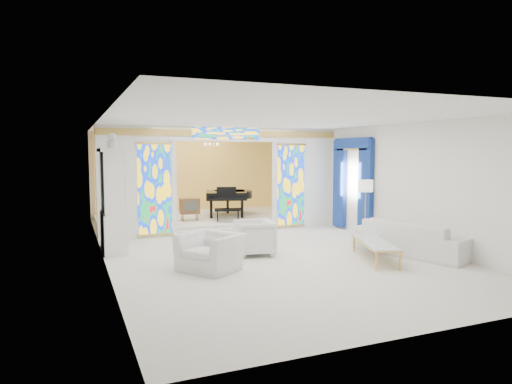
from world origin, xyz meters
name	(u,v)px	position (x,y,z in m)	size (l,w,h in m)	color
floor	(251,245)	(0.00, 0.00, 0.00)	(12.00, 12.00, 0.00)	silver
ceiling	(251,123)	(0.00, 0.00, 3.00)	(7.00, 12.00, 0.02)	white
wall_back	(191,174)	(0.00, 6.00, 1.50)	(7.00, 0.02, 3.00)	white
wall_front	(431,216)	(0.00, -6.00, 1.50)	(7.00, 0.02, 3.00)	white
wall_left	(101,189)	(-3.50, 0.00, 1.50)	(0.02, 12.00, 3.00)	white
wall_right	(370,181)	(3.50, 0.00, 1.50)	(0.02, 12.00, 3.00)	white
partition_wall	(225,175)	(0.00, 2.00, 1.65)	(7.00, 0.22, 3.00)	white
stained_glass_left	(155,189)	(-2.03, 1.89, 1.30)	(0.90, 0.04, 2.40)	gold
stained_glass_right	(291,185)	(2.03, 1.89, 1.30)	(0.90, 0.04, 2.40)	gold
stained_glass_transom	(226,133)	(0.00, 1.89, 2.82)	(2.00, 0.04, 0.34)	gold
alcove_platform	(206,219)	(0.00, 4.10, 0.09)	(6.80, 3.80, 0.18)	silver
gold_curtain_back	(192,174)	(0.00, 5.88, 1.50)	(6.70, 0.10, 2.90)	#F1B654
chandelier	(212,144)	(0.20, 4.00, 2.55)	(0.48, 0.48, 0.30)	gold
blue_drapes	(352,177)	(3.40, 0.70, 1.58)	(0.14, 1.85, 2.65)	navy
china_cabinet	(113,201)	(-3.22, 0.60, 1.17)	(0.56, 1.46, 2.72)	white
armchair_left	(210,252)	(-1.64, -1.94, 0.36)	(1.11, 0.97, 0.72)	white
armchair_right	(254,237)	(-0.35, -1.03, 0.39)	(0.83, 0.86, 0.78)	white
sofa	(412,238)	(2.95, -2.34, 0.38)	(2.59, 1.01, 0.76)	silver
side_table	(218,242)	(-1.20, -1.02, 0.34)	(0.48, 0.48, 0.53)	white
vase	(218,230)	(-1.20, -1.02, 0.61)	(0.17, 0.17, 0.17)	white
coffee_table	(375,243)	(1.84, -2.49, 0.37)	(1.14, 1.89, 0.40)	silver
floor_lamp	(366,189)	(3.09, -0.38, 1.33)	(0.50, 0.50, 1.56)	gold
grand_piano	(229,195)	(0.83, 4.09, 0.85)	(2.00, 2.60, 1.00)	black
tv_console	(190,206)	(-0.70, 3.41, 0.62)	(0.62, 0.45, 0.68)	brown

